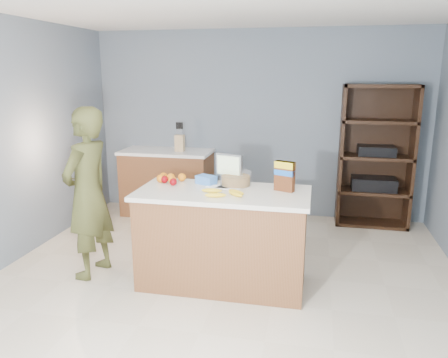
% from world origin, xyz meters
% --- Properties ---
extents(floor, '(4.50, 5.00, 0.02)m').
position_xyz_m(floor, '(0.00, 0.00, 0.00)').
color(floor, beige).
rests_on(floor, ground).
extents(walls, '(4.52, 5.02, 2.51)m').
position_xyz_m(walls, '(0.00, 0.00, 1.65)').
color(walls, slate).
rests_on(walls, ground).
extents(counter_peninsula, '(1.56, 0.76, 0.90)m').
position_xyz_m(counter_peninsula, '(0.00, 0.30, 0.42)').
color(counter_peninsula, brown).
rests_on(counter_peninsula, ground).
extents(back_cabinet, '(1.24, 0.62, 0.90)m').
position_xyz_m(back_cabinet, '(-1.20, 2.20, 0.45)').
color(back_cabinet, brown).
rests_on(back_cabinet, ground).
extents(shelving_unit, '(0.90, 0.40, 1.80)m').
position_xyz_m(shelving_unit, '(1.55, 2.35, 0.86)').
color(shelving_unit, black).
rests_on(shelving_unit, ground).
extents(person, '(0.48, 0.65, 1.64)m').
position_xyz_m(person, '(-1.30, 0.23, 0.82)').
color(person, '#3F411E').
rests_on(person, ground).
extents(knife_block, '(0.12, 0.10, 0.31)m').
position_xyz_m(knife_block, '(-1.00, 2.18, 1.02)').
color(knife_block, tan).
rests_on(knife_block, back_cabinet).
extents(envelopes, '(0.33, 0.19, 0.00)m').
position_xyz_m(envelopes, '(-0.03, 0.42, 0.90)').
color(envelopes, white).
rests_on(envelopes, counter_peninsula).
extents(bananas, '(0.40, 0.24, 0.04)m').
position_xyz_m(bananas, '(0.04, 0.17, 0.92)').
color(bananas, yellow).
rests_on(bananas, counter_peninsula).
extents(apples, '(0.19, 0.15, 0.07)m').
position_xyz_m(apples, '(-0.56, 0.43, 0.94)').
color(apples, maroon).
rests_on(apples, counter_peninsula).
extents(oranges, '(0.27, 0.21, 0.08)m').
position_xyz_m(oranges, '(-0.58, 0.52, 0.94)').
color(oranges, orange).
rests_on(oranges, counter_peninsula).
extents(blue_carton, '(0.21, 0.18, 0.08)m').
position_xyz_m(blue_carton, '(-0.21, 0.53, 0.94)').
color(blue_carton, blue).
rests_on(blue_carton, counter_peninsula).
extents(salad_bowl, '(0.30, 0.30, 0.13)m').
position_xyz_m(salad_bowl, '(0.07, 0.54, 0.96)').
color(salad_bowl, '#267219').
rests_on(salad_bowl, counter_peninsula).
extents(tv, '(0.28, 0.12, 0.28)m').
position_xyz_m(tv, '(-0.01, 0.61, 1.06)').
color(tv, silver).
rests_on(tv, counter_peninsula).
extents(cereal_box, '(0.19, 0.13, 0.27)m').
position_xyz_m(cereal_box, '(0.54, 0.42, 1.06)').
color(cereal_box, '#592B14').
rests_on(cereal_box, counter_peninsula).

